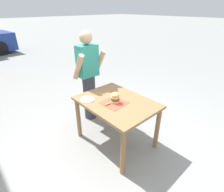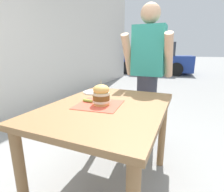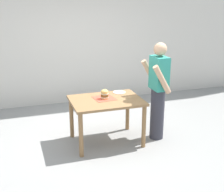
{
  "view_description": "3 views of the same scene",
  "coord_description": "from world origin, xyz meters",
  "px_view_note": "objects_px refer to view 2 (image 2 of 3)",
  "views": [
    {
      "loc": [
        -1.59,
        -1.66,
        2.04
      ],
      "look_at": [
        0.0,
        0.1,
        0.82
      ],
      "focal_mm": 28.0,
      "sensor_mm": 36.0,
      "label": 1
    },
    {
      "loc": [
        0.55,
        -1.18,
        1.18
      ],
      "look_at": [
        0.0,
        0.1,
        0.82
      ],
      "focal_mm": 28.0,
      "sensor_mm": 36.0,
      "label": 2
    },
    {
      "loc": [
        4.68,
        -1.43,
        2.43
      ],
      "look_at": [
        0.0,
        0.1,
        0.82
      ],
      "focal_mm": 50.0,
      "sensor_mm": 36.0,
      "label": 3
    }
  ],
  "objects_px": {
    "sandwich": "(101,95)",
    "diner_across_table": "(147,77)",
    "patio_table": "(107,119)",
    "parked_car_near_curb": "(152,60)",
    "side_plate_with_forks": "(94,92)",
    "pickle_spear": "(88,101)"
  },
  "relations": [
    {
      "from": "patio_table",
      "to": "pickle_spear",
      "type": "bearing_deg",
      "value": 178.36
    },
    {
      "from": "sandwich",
      "to": "diner_across_table",
      "type": "xyz_separation_m",
      "value": [
        0.16,
        0.9,
        0.03
      ]
    },
    {
      "from": "pickle_spear",
      "to": "sandwich",
      "type": "bearing_deg",
      "value": -8.79
    },
    {
      "from": "patio_table",
      "to": "sandwich",
      "type": "bearing_deg",
      "value": -159.6
    },
    {
      "from": "sandwich",
      "to": "parked_car_near_curb",
      "type": "relative_size",
      "value": 0.05
    },
    {
      "from": "side_plate_with_forks",
      "to": "parked_car_near_curb",
      "type": "relative_size",
      "value": 0.05
    },
    {
      "from": "pickle_spear",
      "to": "side_plate_with_forks",
      "type": "xyz_separation_m",
      "value": [
        -0.13,
        0.33,
        -0.01
      ]
    },
    {
      "from": "sandwich",
      "to": "diner_across_table",
      "type": "height_order",
      "value": "diner_across_table"
    },
    {
      "from": "diner_across_table",
      "to": "side_plate_with_forks",
      "type": "bearing_deg",
      "value": -127.05
    },
    {
      "from": "parked_car_near_curb",
      "to": "side_plate_with_forks",
      "type": "bearing_deg",
      "value": -83.11
    },
    {
      "from": "side_plate_with_forks",
      "to": "diner_across_table",
      "type": "distance_m",
      "value": 0.7
    },
    {
      "from": "sandwich",
      "to": "diner_across_table",
      "type": "distance_m",
      "value": 0.91
    },
    {
      "from": "diner_across_table",
      "to": "pickle_spear",
      "type": "bearing_deg",
      "value": -108.34
    },
    {
      "from": "patio_table",
      "to": "parked_car_near_curb",
      "type": "distance_m",
      "value": 8.64
    },
    {
      "from": "patio_table",
      "to": "parked_car_near_curb",
      "type": "bearing_deg",
      "value": 98.57
    },
    {
      "from": "side_plate_with_forks",
      "to": "diner_across_table",
      "type": "bearing_deg",
      "value": 52.95
    },
    {
      "from": "pickle_spear",
      "to": "patio_table",
      "type": "bearing_deg",
      "value": -1.64
    },
    {
      "from": "patio_table",
      "to": "diner_across_table",
      "type": "bearing_deg",
      "value": 82.26
    },
    {
      "from": "diner_across_table",
      "to": "sandwich",
      "type": "bearing_deg",
      "value": -100.16
    },
    {
      "from": "patio_table",
      "to": "diner_across_table",
      "type": "xyz_separation_m",
      "value": [
        0.12,
        0.88,
        0.23
      ]
    },
    {
      "from": "patio_table",
      "to": "side_plate_with_forks",
      "type": "height_order",
      "value": "side_plate_with_forks"
    },
    {
      "from": "diner_across_table",
      "to": "parked_car_near_curb",
      "type": "distance_m",
      "value": 7.79
    }
  ]
}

